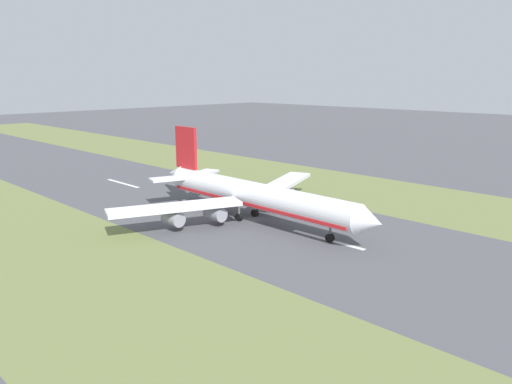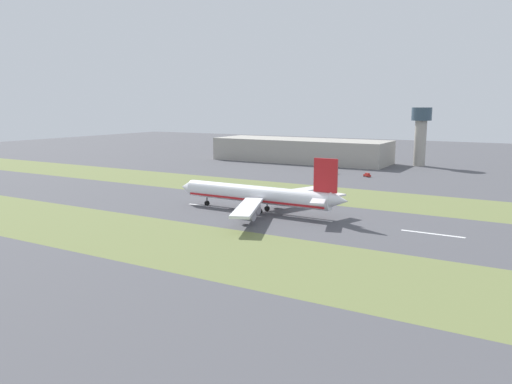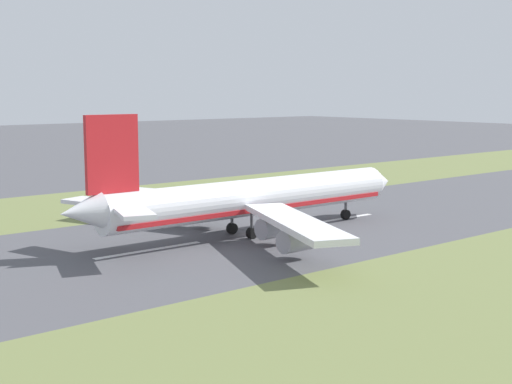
{
  "view_description": "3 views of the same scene",
  "coord_description": "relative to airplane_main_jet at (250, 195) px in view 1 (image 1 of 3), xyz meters",
  "views": [
    {
      "loc": [
        80.34,
        79.77,
        32.73
      ],
      "look_at": [
        0.75,
        1.36,
        7.0
      ],
      "focal_mm": 35.0,
      "sensor_mm": 36.0,
      "label": 1
    },
    {
      "loc": [
        -147.75,
        -85.04,
        36.9
      ],
      "look_at": [
        0.75,
        1.36,
        7.0
      ],
      "focal_mm": 35.0,
      "sensor_mm": 36.0,
      "label": 2
    },
    {
      "loc": [
        89.84,
        -72.4,
        23.41
      ],
      "look_at": [
        0.75,
        1.36,
        7.0
      ],
      "focal_mm": 50.0,
      "sensor_mm": 36.0,
      "label": 3
    }
  ],
  "objects": [
    {
      "name": "ground_plane",
      "position": [
        -0.74,
        0.54,
        -6.02
      ],
      "size": [
        800.0,
        800.0,
        0.0
      ],
      "primitive_type": "plane",
      "color": "#4C4C51"
    },
    {
      "name": "grass_median_west",
      "position": [
        -45.74,
        0.54,
        -6.02
      ],
      "size": [
        40.0,
        600.0,
        0.01
      ],
      "primitive_type": "cube",
      "color": "olive",
      "rests_on": "ground"
    },
    {
      "name": "grass_median_east",
      "position": [
        44.26,
        0.54,
        -6.02
      ],
      "size": [
        40.0,
        600.0,
        0.01
      ],
      "primitive_type": "cube",
      "color": "olive",
      "rests_on": "ground"
    },
    {
      "name": "centreline_dash_near",
      "position": [
        -0.74,
        -58.09,
        -6.01
      ],
      "size": [
        1.2,
        18.0,
        0.01
      ],
      "primitive_type": "cube",
      "color": "silver",
      "rests_on": "ground"
    },
    {
      "name": "centreline_dash_mid",
      "position": [
        -0.74,
        -18.09,
        -6.01
      ],
      "size": [
        1.2,
        18.0,
        0.01
      ],
      "primitive_type": "cube",
      "color": "silver",
      "rests_on": "ground"
    },
    {
      "name": "centreline_dash_far",
      "position": [
        -0.74,
        21.91,
        -6.01
      ],
      "size": [
        1.2,
        18.0,
        0.01
      ],
      "primitive_type": "cube",
      "color": "silver",
      "rests_on": "ground"
    },
    {
      "name": "airplane_main_jet",
      "position": [
        0.0,
        0.0,
        0.0
      ],
      "size": [
        64.13,
        67.04,
        20.2
      ],
      "color": "white",
      "rests_on": "ground"
    }
  ]
}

